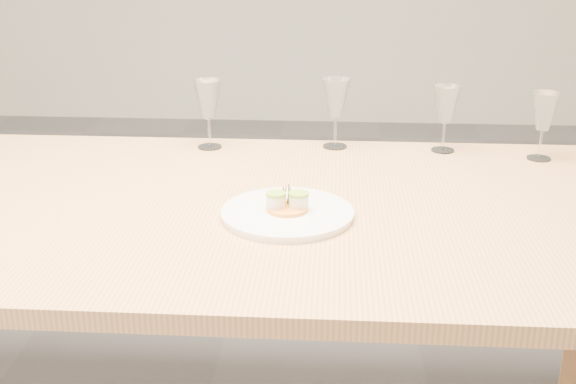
# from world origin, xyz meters

# --- Properties ---
(dining_table) EXTENTS (2.40, 1.00, 0.75)m
(dining_table) POSITION_xyz_m (0.00, 0.00, 0.68)
(dining_table) COLOR #E1A062
(dining_table) RESTS_ON ground
(dinner_plate) EXTENTS (0.29, 0.29, 0.07)m
(dinner_plate) POSITION_xyz_m (0.27, -0.08, 0.76)
(dinner_plate) COLOR white
(dinner_plate) RESTS_ON dining_table
(wine_glass_0) EXTENTS (0.08, 0.08, 0.19)m
(wine_glass_0) POSITION_xyz_m (0.01, 0.41, 0.88)
(wine_glass_0) COLOR white
(wine_glass_0) RESTS_ON dining_table
(wine_glass_1) EXTENTS (0.08, 0.08, 0.19)m
(wine_glass_1) POSITION_xyz_m (0.36, 0.44, 0.89)
(wine_glass_1) COLOR white
(wine_glass_1) RESTS_ON dining_table
(wine_glass_2) EXTENTS (0.07, 0.07, 0.18)m
(wine_glass_2) POSITION_xyz_m (0.66, 0.42, 0.88)
(wine_glass_2) COLOR white
(wine_glass_2) RESTS_ON dining_table
(wine_glass_3) EXTENTS (0.07, 0.07, 0.18)m
(wine_glass_3) POSITION_xyz_m (0.91, 0.37, 0.88)
(wine_glass_3) COLOR white
(wine_glass_3) RESTS_ON dining_table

